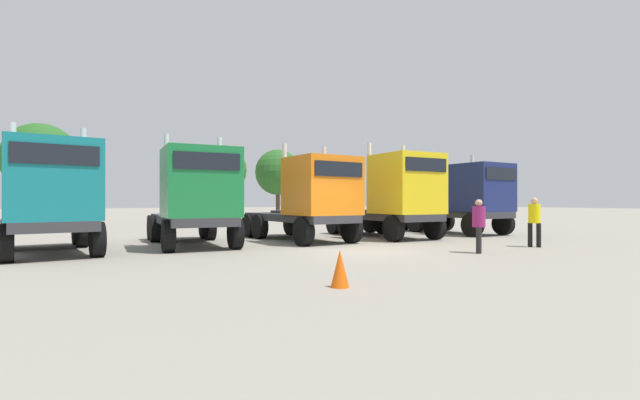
{
  "coord_description": "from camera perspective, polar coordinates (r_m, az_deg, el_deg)",
  "views": [
    {
      "loc": [
        -8.42,
        -12.19,
        1.65
      ],
      "look_at": [
        1.38,
        4.93,
        1.7
      ],
      "focal_mm": 25.17,
      "sensor_mm": 36.0,
      "label": 1
    }
  ],
  "objects": [
    {
      "name": "semi_truck_yellow",
      "position": [
        19.95,
        9.83,
        0.63
      ],
      "size": [
        2.7,
        6.14,
        4.24
      ],
      "rotation": [
        0.0,
        0.0,
        -1.6
      ],
      "color": "#333338",
      "rests_on": "ground"
    },
    {
      "name": "semi_truck_navy",
      "position": [
        23.39,
        18.34,
        0.23
      ],
      "size": [
        2.69,
        6.17,
        4.03
      ],
      "rotation": [
        0.0,
        0.0,
        -1.55
      ],
      "color": "#333338",
      "rests_on": "ground"
    },
    {
      "name": "visitor_with_camera",
      "position": [
        15.07,
        19.54,
        -2.66
      ],
      "size": [
        0.56,
        0.56,
        1.7
      ],
      "rotation": [
        0.0,
        0.0,
        2.24
      ],
      "color": "black",
      "rests_on": "ground"
    },
    {
      "name": "ground",
      "position": [
        14.91,
        4.85,
        -6.49
      ],
      "size": [
        200.0,
        200.0,
        0.0
      ],
      "primitive_type": "plane",
      "color": "gray"
    },
    {
      "name": "visitor_in_hivis",
      "position": [
        17.8,
        25.6,
        -2.1
      ],
      "size": [
        0.54,
        0.54,
        1.78
      ],
      "rotation": [
        0.0,
        0.0,
        0.5
      ],
      "color": "black",
      "rests_on": "ground"
    },
    {
      "name": "semi_truck_teal",
      "position": [
        15.71,
        -30.99,
        0.43
      ],
      "size": [
        3.02,
        5.92,
        4.03
      ],
      "rotation": [
        0.0,
        0.0,
        -1.48
      ],
      "color": "#333338",
      "rests_on": "ground"
    },
    {
      "name": "traffic_cone_near",
      "position": [
        8.68,
        2.55,
        -8.69
      ],
      "size": [
        0.36,
        0.36,
        0.72
      ],
      "primitive_type": "cone",
      "color": "#F2590C",
      "rests_on": "ground"
    },
    {
      "name": "oak_far_right",
      "position": [
        39.29,
        -5.38,
        3.51
      ],
      "size": [
        3.96,
        3.96,
        6.14
      ],
      "color": "#4C3823",
      "rests_on": "ground"
    },
    {
      "name": "oak_far_left",
      "position": [
        31.9,
        -31.98,
        4.41
      ],
      "size": [
        4.31,
        4.31,
        6.33
      ],
      "color": "#4C3823",
      "rests_on": "ground"
    },
    {
      "name": "semi_truck_green",
      "position": [
        16.56,
        -15.47,
        0.32
      ],
      "size": [
        2.95,
        6.5,
        4.05
      ],
      "rotation": [
        0.0,
        0.0,
        -1.64
      ],
      "color": "#333338",
      "rests_on": "ground"
    },
    {
      "name": "semi_truck_orange",
      "position": [
        17.98,
        -1.02,
        0.18
      ],
      "size": [
        2.85,
        6.24,
        3.95
      ],
      "rotation": [
        0.0,
        0.0,
        -1.52
      ],
      "color": "#333338",
      "rests_on": "ground"
    },
    {
      "name": "oak_far_centre",
      "position": [
        33.88,
        -12.38,
        3.76
      ],
      "size": [
        3.64,
        3.64,
        5.78
      ],
      "color": "#4C3823",
      "rests_on": "ground"
    }
  ]
}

